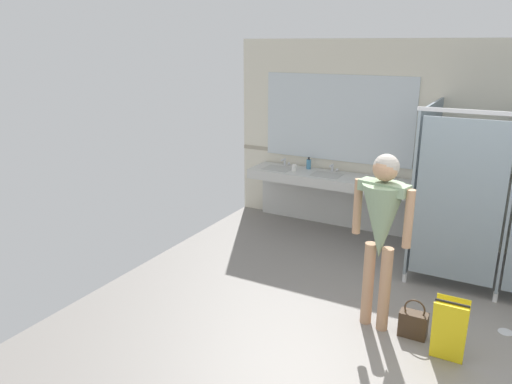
{
  "coord_description": "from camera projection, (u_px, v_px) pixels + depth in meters",
  "views": [
    {
      "loc": [
        0.41,
        -3.91,
        2.68
      ],
      "look_at": [
        -1.94,
        0.35,
        1.2
      ],
      "focal_mm": 34.38,
      "sensor_mm": 36.0,
      "label": 1
    }
  ],
  "objects": [
    {
      "name": "ground_plane",
      "position": [
        431.0,
        370.0,
        4.27
      ],
      "size": [
        7.17,
        6.5,
        0.1
      ],
      "primitive_type": "cube",
      "color": "gray"
    },
    {
      "name": "wall_back",
      "position": [
        484.0,
        148.0,
        6.37
      ],
      "size": [
        7.17,
        0.12,
        2.74
      ],
      "primitive_type": "cube",
      "color": "beige",
      "rests_on": "ground_plane"
    },
    {
      "name": "wall_back_tile_band",
      "position": [
        481.0,
        173.0,
        6.41
      ],
      "size": [
        7.17,
        0.01,
        0.06
      ],
      "primitive_type": "cube",
      "color": "#9E937F",
      "rests_on": "wall_back"
    },
    {
      "name": "vanity_counter",
      "position": [
        329.0,
        187.0,
        7.27
      ],
      "size": [
        2.36,
        0.59,
        0.96
      ],
      "color": "silver",
      "rests_on": "ground_plane"
    },
    {
      "name": "mirror_panel",
      "position": [
        337.0,
        118.0,
        7.16
      ],
      "size": [
        2.26,
        0.02,
        1.26
      ],
      "primitive_type": "cube",
      "color": "silver",
      "rests_on": "wall_back"
    },
    {
      "name": "person_standing",
      "position": [
        382.0,
        220.0,
        4.54
      ],
      "size": [
        0.59,
        0.48,
        1.73
      ],
      "color": "tan",
      "rests_on": "ground_plane"
    },
    {
      "name": "handbag",
      "position": [
        413.0,
        324.0,
        4.64
      ],
      "size": [
        0.26,
        0.14,
        0.39
      ],
      "color": "#3F2D1E",
      "rests_on": "ground_plane"
    },
    {
      "name": "soap_dispenser",
      "position": [
        309.0,
        164.0,
        7.43
      ],
      "size": [
        0.07,
        0.07,
        0.18
      ],
      "color": "teal",
      "rests_on": "vanity_counter"
    },
    {
      "name": "paper_cup",
      "position": [
        294.0,
        168.0,
        7.32
      ],
      "size": [
        0.07,
        0.07,
        0.1
      ],
      "primitive_type": "cylinder",
      "color": "white",
      "rests_on": "vanity_counter"
    },
    {
      "name": "wet_floor_sign",
      "position": [
        449.0,
        330.0,
        4.24
      ],
      "size": [
        0.28,
        0.19,
        0.58
      ],
      "color": "yellow",
      "rests_on": "ground_plane"
    },
    {
      "name": "floor_drain_cover",
      "position": [
        506.0,
        332.0,
        4.74
      ],
      "size": [
        0.14,
        0.14,
        0.01
      ],
      "primitive_type": "cylinder",
      "color": "#B7BABF",
      "rests_on": "ground_plane"
    }
  ]
}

